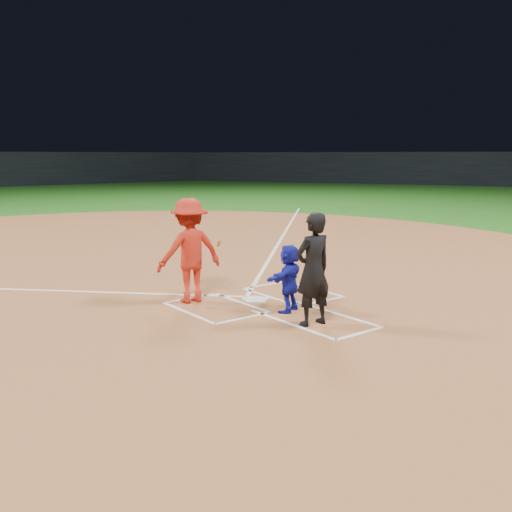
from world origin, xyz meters
TOP-DOWN VIEW (x-y plane):
  - ground at (0.00, 0.00)m, footprint 120.00×120.00m
  - home_plate_dirt at (0.00, 6.00)m, footprint 28.00×28.00m
  - stadium_wall_right at (42.00, 24.00)m, footprint 31.04×52.56m
  - home_plate at (0.00, 0.00)m, footprint 0.60×0.60m
  - catcher at (-0.03, -1.05)m, footprint 1.23×0.83m
  - umpire at (-0.27, -1.95)m, footprint 0.74×0.51m
  - chalk_markings at (0.00, 5.29)m, footprint 28.35×17.32m
  - batter_at_plate at (-1.11, 0.69)m, footprint 1.55×0.99m

SIDE VIEW (x-z plane):
  - ground at x=0.00m, z-range 0.00..0.00m
  - home_plate_dirt at x=0.00m, z-range 0.00..0.01m
  - chalk_markings at x=0.00m, z-range 0.01..0.02m
  - home_plate at x=0.00m, z-range 0.01..0.03m
  - catcher at x=-0.03m, z-range 0.01..1.28m
  - umpire at x=-0.27m, z-range 0.01..1.96m
  - batter_at_plate at x=-1.11m, z-range 0.01..2.07m
  - stadium_wall_right at x=42.00m, z-range 0.00..3.20m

